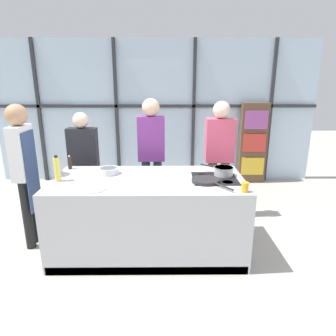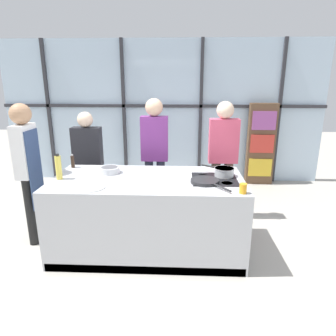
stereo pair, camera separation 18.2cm
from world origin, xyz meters
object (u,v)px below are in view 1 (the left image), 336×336
spectator_center_right (220,152)px  saucepan (223,171)px  oil_bottle (57,169)px  pepper_grinder (70,163)px  spectator_far_left (84,160)px  mixing_bowl (109,171)px  frying_pan (206,180)px  spectator_center_left (151,150)px  juice_glass_near (245,187)px  chef (24,165)px  white_plate (93,189)px

spectator_center_right → saucepan: bearing=83.5°
oil_bottle → pepper_grinder: 0.48m
spectator_far_left → mixing_bowl: (0.51, -0.76, 0.06)m
spectator_center_right → frying_pan: (-0.34, -1.08, -0.07)m
spectator_far_left → spectator_center_left: spectator_center_left is taller
spectator_far_left → juice_glass_near: size_ratio=15.19×
spectator_center_left → chef: bearing=28.9°
white_plate → oil_bottle: bearing=148.4°
saucepan → juice_glass_near: 0.58m
oil_bottle → juice_glass_near: size_ratio=2.85×
spectator_center_left → oil_bottle: (-1.02, -1.02, 0.01)m
white_plate → juice_glass_near: bearing=-2.9°
saucepan → spectator_center_left: bearing=137.9°
spectator_center_left → frying_pan: (0.66, -1.08, -0.11)m
chef → oil_bottle: 0.50m
juice_glass_near → spectator_center_right: bearing=91.0°
frying_pan → mixing_bowl: (-1.16, 0.32, 0.02)m
chef → frying_pan: (2.15, -0.26, -0.11)m
spectator_center_left → mixing_bowl: 0.91m
chef → spectator_far_left: 0.97m
mixing_bowl → spectator_far_left: bearing=123.8°
spectator_center_left → white_plate: bearing=66.8°
frying_pan → oil_bottle: 1.69m
white_plate → oil_bottle: (-0.47, 0.29, 0.13)m
chef → spectator_center_left: bearing=118.9°
chef → oil_bottle: chef is taller
chef → white_plate: 1.05m
oil_bottle → pepper_grinder: size_ratio=1.63×
spectator_center_right → spectator_far_left: bearing=0.0°
spectator_far_left → saucepan: (1.91, -0.82, 0.07)m
oil_bottle → pepper_grinder: oil_bottle is taller
spectator_center_right → pepper_grinder: spectator_center_right is taller
frying_pan → mixing_bowl: bearing=164.4°
frying_pan → white_plate: frying_pan is taller
spectator_center_right → mixing_bowl: spectator_center_right is taller
chef → frying_pan: 2.17m
saucepan → mixing_bowl: saucepan is taller
spectator_center_left → saucepan: spectator_center_left is taller
spectator_far_left → frying_pan: 1.98m
spectator_center_left → spectator_center_right: spectator_center_left is taller
spectator_far_left → saucepan: spectator_far_left is taller
saucepan → white_plate: (-1.46, -0.49, -0.05)m
mixing_bowl → pepper_grinder: pepper_grinder is taller
frying_pan → juice_glass_near: juice_glass_near is taller
spectator_far_left → frying_pan: size_ratio=3.18×
chef → saucepan: (2.39, 0.00, -0.08)m
spectator_far_left → chef: bearing=59.3°
white_plate → mixing_bowl: size_ratio=1.10×
juice_glass_near → spectator_center_left: bearing=126.5°
oil_bottle → frying_pan: bearing=-2.0°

